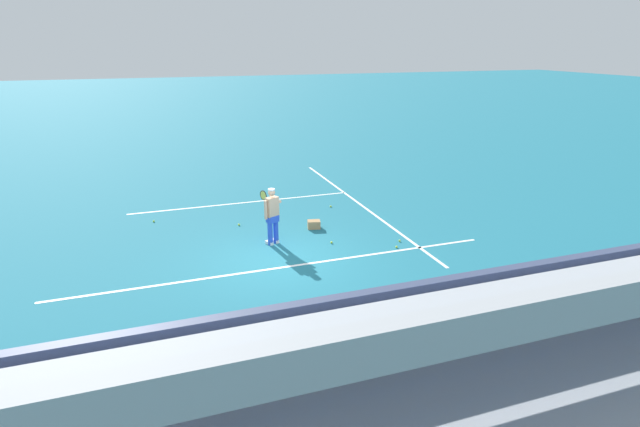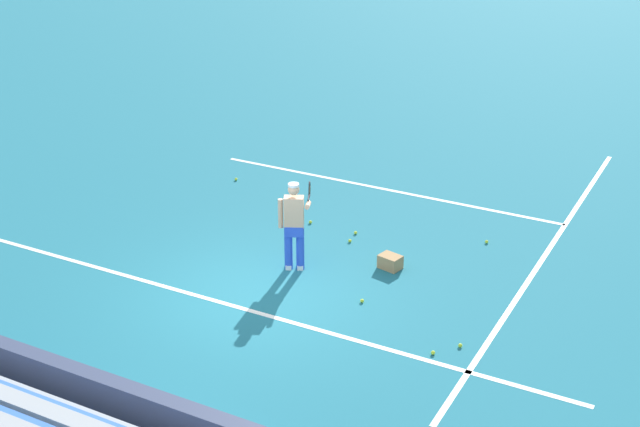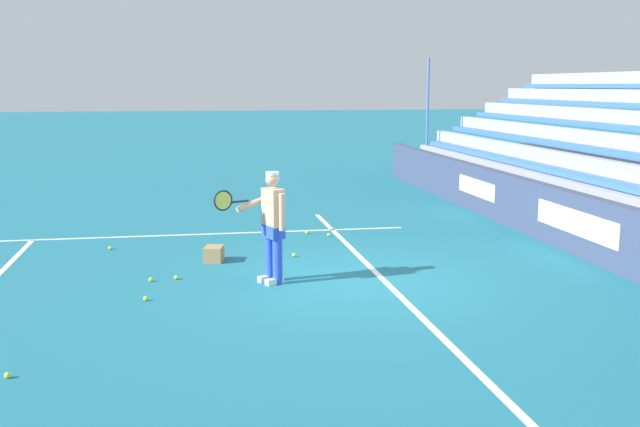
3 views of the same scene
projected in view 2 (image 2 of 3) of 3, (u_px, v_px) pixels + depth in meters
The scene contains 15 objects.
ground_plane at pixel (256, 295), 15.73m from camera, with size 160.00×160.00×0.00m, color #1E6B7F.
court_baseline_white at pixel (241, 308), 15.32m from camera, with size 12.00×0.10×0.01m, color white.
court_sideline_white at pixel (546, 254), 17.20m from camera, with size 0.10×12.00×0.01m, color white.
court_service_line_white at pixel (384, 189), 20.16m from camera, with size 8.22×0.10×0.01m, color white.
back_wall_sponsor_board at pixel (84, 403), 11.96m from camera, with size 25.88×0.25×1.10m.
tennis_player at pixel (295, 225), 16.30m from camera, with size 0.57×1.07×1.71m.
ball_box_cardboard at pixel (390, 262), 16.62m from camera, with size 0.40×0.30×0.26m, color #A87F51.
tennis_ball_stray_back at pixel (362, 301), 15.49m from camera, with size 0.07×0.07×0.07m, color #CCE533.
tennis_ball_far_left at pixel (350, 241), 17.65m from camera, with size 0.07×0.07×0.07m, color #CCE533.
tennis_ball_near_player at pixel (310, 222), 18.46m from camera, with size 0.07×0.07×0.07m, color #CCE533.
tennis_ball_midcourt at pixel (236, 179), 20.61m from camera, with size 0.07×0.07×0.07m, color #CCE533.
tennis_ball_by_box at pixel (487, 242), 17.61m from camera, with size 0.07×0.07×0.07m, color #CCE533.
tennis_ball_far_right at pixel (356, 233), 17.99m from camera, with size 0.07×0.07×0.07m, color #CCE533.
tennis_ball_on_baseline at pixel (433, 353), 14.00m from camera, with size 0.07×0.07×0.07m, color #CCE533.
tennis_ball_toward_net at pixel (460, 345), 14.19m from camera, with size 0.07×0.07×0.07m, color #CCE533.
Camera 2 is at (7.43, -11.61, 7.80)m, focal length 50.00 mm.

